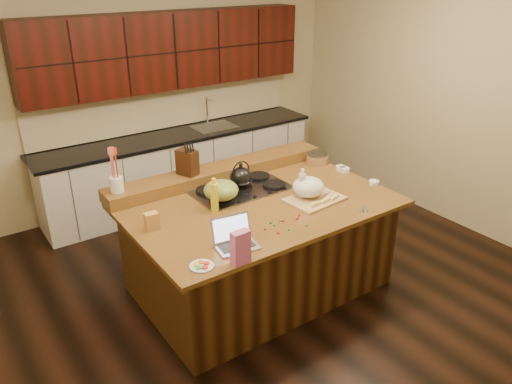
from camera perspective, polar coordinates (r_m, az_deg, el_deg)
room at (r=4.40m, az=0.37°, el=3.91°), size 5.52×5.02×2.72m
island at (r=4.79m, az=0.34°, el=-6.03°), size 2.40×1.60×0.92m
back_ledge at (r=5.09m, az=-4.18°, el=2.31°), size 2.40×0.30×0.12m
cooktop at (r=4.79m, az=-1.71°, el=0.33°), size 0.92×0.52×0.05m
back_counter at (r=6.49m, az=-8.88°, el=7.12°), size 3.70×0.66×2.40m
kettle at (r=4.74m, az=-1.72°, el=1.71°), size 0.25×0.25×0.19m
green_bowl at (r=4.50m, az=-4.01°, el=0.22°), size 0.38×0.38×0.17m
laptop at (r=3.88m, az=-2.51°, el=-5.27°), size 0.35×0.30×0.22m
oil_bottle at (r=4.35m, az=-4.77°, el=-0.68°), size 0.08×0.08×0.27m
vinegar_bottle at (r=4.60m, az=5.28°, el=0.62°), size 0.07×0.07×0.25m
wooden_tray at (r=4.62m, az=6.18°, el=0.27°), size 0.54×0.43×0.21m
ramekin_a at (r=5.05m, az=13.33°, el=1.03°), size 0.13×0.13×0.04m
ramekin_b at (r=5.31m, az=10.10°, el=2.50°), size 0.12×0.12×0.04m
ramekin_c at (r=5.35m, az=9.63°, el=2.72°), size 0.12×0.12×0.04m
strainer_bowl at (r=5.49m, az=7.03°, el=3.73°), size 0.30×0.30×0.09m
kitchen_timer at (r=4.49m, az=12.27°, el=-1.75°), size 0.10×0.10×0.07m
pink_bag at (r=3.62m, az=-1.78°, el=-6.36°), size 0.14×0.08×0.26m
candy_plate at (r=3.65m, az=-6.22°, el=-8.43°), size 0.21×0.21×0.01m
package_box at (r=4.17m, az=-11.86°, el=-3.30°), size 0.11×0.08×0.15m
utensil_crock at (r=4.63m, az=-15.64°, el=0.84°), size 0.16×0.16×0.14m
knife_block at (r=4.86m, az=-7.86°, el=3.38°), size 0.19×0.23×0.25m
gumdrop_0 at (r=4.05m, az=2.55°, el=-4.69°), size 0.02×0.02×0.02m
gumdrop_1 at (r=4.16m, az=2.10°, el=-3.80°), size 0.02×0.02×0.02m
gumdrop_2 at (r=4.34m, az=4.98°, el=-2.59°), size 0.02×0.02×0.02m
gumdrop_3 at (r=4.10m, az=3.77°, el=-4.32°), size 0.02×0.02×0.02m
gumdrop_4 at (r=4.28m, az=4.70°, el=-3.04°), size 0.02×0.02×0.02m
gumdrop_5 at (r=4.40m, az=6.03°, el=-2.27°), size 0.02×0.02×0.02m
gumdrop_6 at (r=4.23m, az=3.14°, el=-3.34°), size 0.02×0.02×0.02m
gumdrop_7 at (r=4.20m, az=1.67°, el=-3.54°), size 0.02×0.02×0.02m
gumdrop_8 at (r=4.30m, az=4.81°, el=-2.88°), size 0.02×0.02×0.02m
gumdrop_9 at (r=4.18m, az=5.82°, el=-3.82°), size 0.02×0.02×0.02m
gumdrop_10 at (r=4.10m, az=1.05°, el=-4.27°), size 0.02×0.02×0.02m
gumdrop_11 at (r=4.23m, az=2.80°, el=-3.29°), size 0.02×0.02×0.02m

